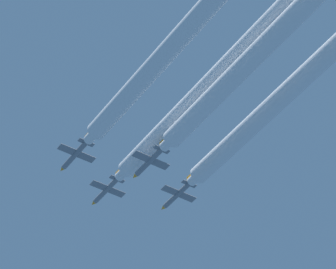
# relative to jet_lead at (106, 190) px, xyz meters

# --- Properties ---
(jet_lead) EXTENTS (8.83, 12.86, 3.09)m
(jet_lead) POSITION_rel_jet_lead_xyz_m (0.00, 0.00, 0.00)
(jet_lead) COLOR slate
(jet_left_wingman) EXTENTS (8.83, 12.86, 3.09)m
(jet_left_wingman) POSITION_rel_jet_lead_xyz_m (-13.81, -10.01, -2.76)
(jet_left_wingman) COLOR slate
(jet_right_wingman) EXTENTS (8.83, 12.86, 3.09)m
(jet_right_wingman) POSITION_rel_jet_lead_xyz_m (13.43, -10.03, -2.20)
(jet_right_wingman) COLOR slate
(jet_slot) EXTENTS (8.83, 12.86, 3.09)m
(jet_slot) POSITION_rel_jet_lead_xyz_m (-0.20, -19.30, -5.01)
(jet_slot) COLOR slate
(smoke_trail_lead) EXTENTS (4.14, 87.00, 4.14)m
(smoke_trail_lead) POSITION_rel_jet_lead_xyz_m (-0.00, -49.33, -0.03)
(smoke_trail_lead) COLOR white
(smoke_trail_left_wingman) EXTENTS (4.14, 87.08, 4.14)m
(smoke_trail_left_wingman) POSITION_rel_jet_lead_xyz_m (-13.81, -59.39, -2.79)
(smoke_trail_left_wingman) COLOR white
(smoke_trail_right_wingman) EXTENTS (4.14, 71.02, 4.14)m
(smoke_trail_right_wingman) POSITION_rel_jet_lead_xyz_m (13.43, -51.39, -2.23)
(smoke_trail_right_wingman) COLOR white
(smoke_trail_slot) EXTENTS (4.14, 81.02, 4.14)m
(smoke_trail_slot) POSITION_rel_jet_lead_xyz_m (-0.20, -65.65, -5.04)
(smoke_trail_slot) COLOR white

